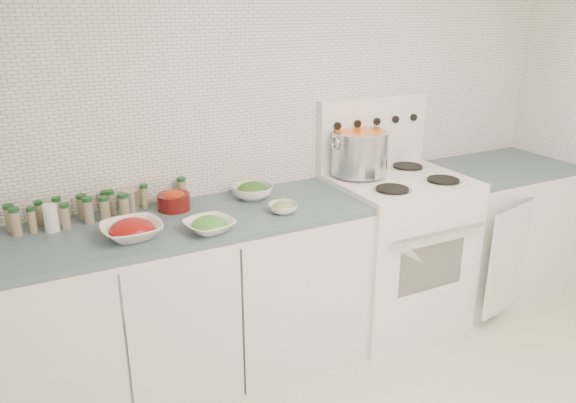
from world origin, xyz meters
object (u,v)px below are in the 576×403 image
object	(u,v)px
stove	(394,246)
bowl_tomato	(132,230)
stock_pot	(360,151)
bowl_snowpea	(209,225)

from	to	relation	value
stove	bowl_tomato	size ratio (longest dim) A/B	4.87
bowl_tomato	stove	bearing A→B (deg)	3.55
stock_pot	bowl_tomato	distance (m)	1.41
stock_pot	bowl_tomato	size ratio (longest dim) A/B	1.25
stove	stock_pot	distance (m)	0.63
bowl_snowpea	stock_pot	bearing A→B (deg)	17.80
bowl_tomato	bowl_snowpea	bearing A→B (deg)	-15.38
stove	bowl_tomato	bearing A→B (deg)	-176.45
stove	bowl_snowpea	bearing A→B (deg)	-171.29
stock_pot	bowl_snowpea	world-z (taller)	stock_pot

